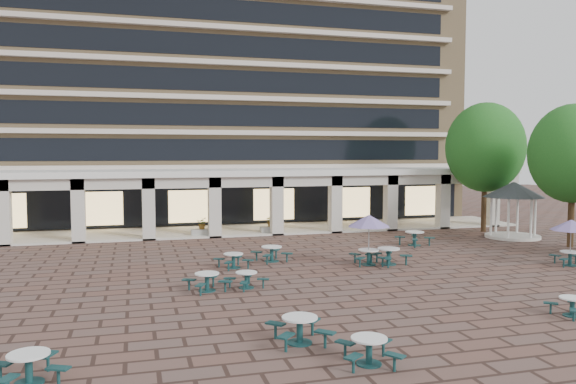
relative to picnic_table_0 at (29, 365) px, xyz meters
name	(u,v)px	position (x,y,z in m)	size (l,w,h in m)	color
ground	(298,274)	(9.72, 9.97, -0.45)	(120.00, 120.00, 0.00)	brown
apartment_building	(217,73)	(9.72, 35.44, 12.15)	(40.00, 15.50, 25.20)	tan
retail_arcade	(239,189)	(9.72, 24.77, 2.55)	(42.00, 6.60, 4.40)	white
picnic_table_0	(29,365)	(0.00, 0.00, 0.00)	(2.02, 2.02, 0.75)	#164243
picnic_table_1	(300,327)	(7.13, 1.03, 0.03)	(1.79, 1.79, 0.80)	#164243
picnic_table_2	(369,348)	(8.42, -1.03, -0.01)	(1.82, 1.82, 0.73)	#164243
picnic_table_3	(572,305)	(16.90, 1.20, -0.06)	(1.56, 1.56, 0.65)	#164243
picnic_table_6	(369,223)	(13.72, 11.17, 1.67)	(2.16, 2.16, 2.49)	#164243
picnic_table_7	(389,255)	(14.72, 10.98, 0.05)	(2.21, 2.21, 0.83)	#164243
picnic_table_8	(246,278)	(6.92, 8.07, -0.05)	(1.85, 1.85, 0.67)	#164243
picnic_table_9	(207,280)	(5.29, 7.98, -0.01)	(1.98, 1.98, 0.74)	#164243
picnic_table_10	(272,252)	(9.27, 13.30, 0.02)	(2.05, 2.05, 0.79)	#164243
picnic_table_11	(571,227)	(23.27, 8.37, 1.48)	(1.97, 1.97, 2.27)	#164243
picnic_table_12	(233,259)	(7.09, 12.19, -0.02)	(1.89, 1.89, 0.72)	#164243
picnic_table_13	(415,237)	(18.77, 15.90, 0.05)	(2.25, 2.25, 0.84)	#164243
gazebo	(514,196)	(26.47, 16.98, 2.30)	(3.92, 3.92, 3.65)	beige
tree_east_a	(573,154)	(27.43, 12.98, 5.08)	(5.08, 5.08, 8.45)	#442D1B
tree_east_c	(485,147)	(26.35, 19.99, 5.50)	(5.46, 5.46, 9.10)	#442D1B
planter_left	(202,228)	(6.85, 22.87, 0.10)	(1.50, 0.82, 1.31)	#9B9A95
planter_right	(271,225)	(11.57, 22.87, 0.14)	(1.50, 0.72, 1.35)	#9B9A95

